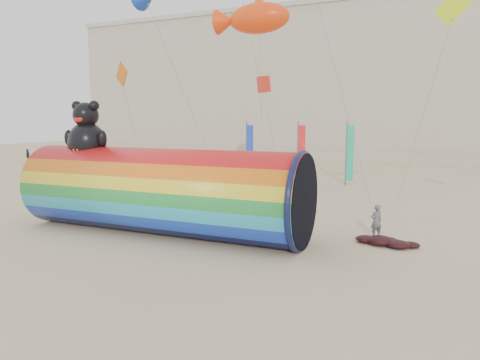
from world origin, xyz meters
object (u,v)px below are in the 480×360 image
at_px(hotel_building, 280,87).
at_px(windsock_assembly, 161,189).
at_px(kite_handler, 376,221).
at_px(fabric_bundle, 385,241).

xyz_separation_m(hotel_building, windsock_assembly, (9.44, -46.60, -8.22)).
relative_size(hotel_building, kite_handler, 39.62).
relative_size(hotel_building, windsock_assembly, 4.41).
bearing_deg(kite_handler, fabric_bundle, 75.67).
distance_m(hotel_building, windsock_assembly, 48.26).
distance_m(hotel_building, fabric_bundle, 49.70).
distance_m(kite_handler, fabric_bundle, 1.33).
height_order(windsock_assembly, kite_handler, windsock_assembly).
distance_m(hotel_building, kite_handler, 48.41).
height_order(kite_handler, fabric_bundle, kite_handler).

